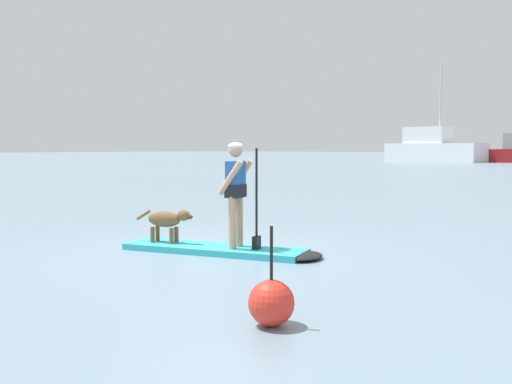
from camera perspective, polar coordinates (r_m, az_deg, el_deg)
The scene contains 6 objects.
ground_plane at distance 9.22m, azimuth -4.12°, elevation -5.94°, with size 400.00×400.00×0.00m, color gray.
paddleboard at distance 9.12m, azimuth -2.85°, elevation -5.74°, with size 3.30×1.74×0.10m.
person_paddler at distance 8.93m, azimuth -1.93°, elevation 0.48°, with size 0.67×0.58×1.63m.
dog at distance 9.57m, azimuth -8.78°, elevation -2.76°, with size 1.03×0.43×0.55m.
moored_boat_far_port at distance 72.27m, azimuth 17.04°, elevation 4.14°, with size 12.27×5.19×11.49m.
marker_buoy at distance 5.44m, azimuth 1.52°, elevation -10.85°, with size 0.43×0.43×0.93m.
Camera 1 is at (6.46, -6.37, 1.65)m, focal length 40.58 mm.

